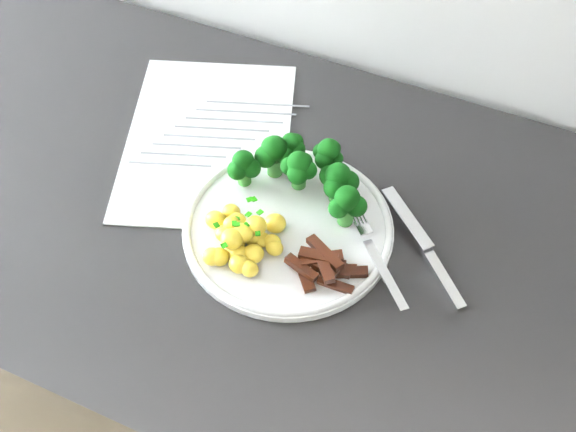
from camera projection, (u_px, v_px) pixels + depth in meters
counter at (331, 409)px, 1.26m from camera, size 2.47×0.62×0.93m
recipe_paper at (208, 139)px, 1.01m from camera, size 0.32×0.37×0.00m
plate at (288, 227)px, 0.91m from camera, size 0.26×0.26×0.01m
broccoli at (305, 169)px, 0.91m from camera, size 0.18×0.10×0.07m
potatoes at (242, 239)px, 0.87m from camera, size 0.11×0.10×0.04m
beef_strips at (325, 266)px, 0.86m from camera, size 0.10×0.07×0.03m
fork at (378, 258)px, 0.86m from camera, size 0.12×0.13×0.02m
knife at (432, 260)px, 0.87m from camera, size 0.15×0.14×0.02m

